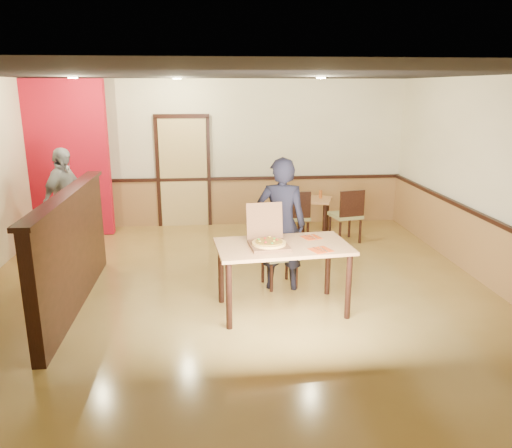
{
  "coord_description": "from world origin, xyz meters",
  "views": [
    {
      "loc": [
        -0.3,
        -6.17,
        2.65
      ],
      "look_at": [
        0.28,
        0.0,
        0.94
      ],
      "focal_mm": 35.0,
      "sensor_mm": 36.0,
      "label": 1
    }
  ],
  "objects_px": {
    "main_table": "(283,254)",
    "diner": "(281,224)",
    "side_table": "(314,207)",
    "passerby": "(64,200)",
    "side_chair_left": "(296,215)",
    "condiment": "(321,194)",
    "side_chair_right": "(348,213)",
    "pizza_box": "(268,241)",
    "diner_chair": "(278,251)"
  },
  "relations": [
    {
      "from": "main_table",
      "to": "condiment",
      "type": "relative_size",
      "value": 11.14
    },
    {
      "from": "main_table",
      "to": "pizza_box",
      "type": "distance_m",
      "value": 0.25
    },
    {
      "from": "main_table",
      "to": "pizza_box",
      "type": "relative_size",
      "value": 2.94
    },
    {
      "from": "side_chair_right",
      "to": "passerby",
      "type": "bearing_deg",
      "value": -13.05
    },
    {
      "from": "side_chair_right",
      "to": "passerby",
      "type": "xyz_separation_m",
      "value": [
        -4.76,
        0.03,
        0.33
      ]
    },
    {
      "from": "diner_chair",
      "to": "side_table",
      "type": "bearing_deg",
      "value": 54.57
    },
    {
      "from": "side_chair_right",
      "to": "passerby",
      "type": "distance_m",
      "value": 4.78
    },
    {
      "from": "side_chair_left",
      "to": "diner",
      "type": "bearing_deg",
      "value": 74.29
    },
    {
      "from": "side_chair_left",
      "to": "condiment",
      "type": "distance_m",
      "value": 0.9
    },
    {
      "from": "diner_chair",
      "to": "passerby",
      "type": "height_order",
      "value": "passerby"
    },
    {
      "from": "pizza_box",
      "to": "condiment",
      "type": "height_order",
      "value": "pizza_box"
    },
    {
      "from": "side_table",
      "to": "passerby",
      "type": "bearing_deg",
      "value": -172.21
    },
    {
      "from": "main_table",
      "to": "diner_chair",
      "type": "xyz_separation_m",
      "value": [
        0.06,
        0.85,
        -0.25
      ]
    },
    {
      "from": "pizza_box",
      "to": "diner_chair",
      "type": "bearing_deg",
      "value": 69.21
    },
    {
      "from": "diner_chair",
      "to": "side_chair_right",
      "type": "distance_m",
      "value": 2.32
    },
    {
      "from": "diner_chair",
      "to": "side_table",
      "type": "relative_size",
      "value": 1.12
    },
    {
      "from": "side_table",
      "to": "diner",
      "type": "height_order",
      "value": "diner"
    },
    {
      "from": "side_chair_left",
      "to": "side_chair_right",
      "type": "relative_size",
      "value": 1.0
    },
    {
      "from": "passerby",
      "to": "pizza_box",
      "type": "relative_size",
      "value": 3.07
    },
    {
      "from": "side_chair_right",
      "to": "passerby",
      "type": "relative_size",
      "value": 0.56
    },
    {
      "from": "diner",
      "to": "pizza_box",
      "type": "bearing_deg",
      "value": 80.88
    },
    {
      "from": "side_chair_right",
      "to": "condiment",
      "type": "xyz_separation_m",
      "value": [
        -0.34,
        0.65,
        0.21
      ]
    },
    {
      "from": "side_table",
      "to": "side_chair_left",
      "type": "bearing_deg",
      "value": -125.91
    },
    {
      "from": "side_chair_left",
      "to": "side_chair_right",
      "type": "bearing_deg",
      "value": 179.79
    },
    {
      "from": "side_chair_left",
      "to": "condiment",
      "type": "xyz_separation_m",
      "value": [
        0.58,
        0.66,
        0.21
      ]
    },
    {
      "from": "condiment",
      "to": "side_table",
      "type": "bearing_deg",
      "value": -164.61
    },
    {
      "from": "diner",
      "to": "pizza_box",
      "type": "relative_size",
      "value": 3.2
    },
    {
      "from": "side_chair_left",
      "to": "pizza_box",
      "type": "bearing_deg",
      "value": 73.05
    },
    {
      "from": "side_table",
      "to": "diner_chair",
      "type": "bearing_deg",
      "value": -112.61
    },
    {
      "from": "side_table",
      "to": "condiment",
      "type": "relative_size",
      "value": 5.3
    },
    {
      "from": "diner_chair",
      "to": "passerby",
      "type": "distance_m",
      "value": 3.78
    },
    {
      "from": "diner_chair",
      "to": "side_chair_left",
      "type": "bearing_deg",
      "value": 59.97
    },
    {
      "from": "main_table",
      "to": "pizza_box",
      "type": "height_order",
      "value": "pizza_box"
    },
    {
      "from": "side_chair_left",
      "to": "diner_chair",
      "type": "bearing_deg",
      "value": 72.48
    },
    {
      "from": "diner_chair",
      "to": "pizza_box",
      "type": "bearing_deg",
      "value": -118.28
    },
    {
      "from": "passerby",
      "to": "pizza_box",
      "type": "xyz_separation_m",
      "value": [
        3.05,
        -2.69,
        0.04
      ]
    },
    {
      "from": "passerby",
      "to": "condiment",
      "type": "distance_m",
      "value": 4.47
    },
    {
      "from": "main_table",
      "to": "side_chair_left",
      "type": "bearing_deg",
      "value": 71.39
    },
    {
      "from": "pizza_box",
      "to": "condiment",
      "type": "distance_m",
      "value": 3.59
    },
    {
      "from": "side_chair_left",
      "to": "condiment",
      "type": "bearing_deg",
      "value": -131.6
    },
    {
      "from": "side_chair_right",
      "to": "diner",
      "type": "distance_m",
      "value": 2.44
    },
    {
      "from": "diner_chair",
      "to": "diner",
      "type": "xyz_separation_m",
      "value": [
        0.02,
        -0.14,
        0.42
      ]
    },
    {
      "from": "main_table",
      "to": "passerby",
      "type": "height_order",
      "value": "passerby"
    },
    {
      "from": "main_table",
      "to": "side_chair_left",
      "type": "xyz_separation_m",
      "value": [
        0.62,
        2.64,
        -0.21
      ]
    },
    {
      "from": "main_table",
      "to": "diner",
      "type": "bearing_deg",
      "value": 77.81
    },
    {
      "from": "diner_chair",
      "to": "side_chair_right",
      "type": "height_order",
      "value": "side_chair_right"
    },
    {
      "from": "side_table",
      "to": "passerby",
      "type": "xyz_separation_m",
      "value": [
        -4.3,
        -0.59,
        0.36
      ]
    },
    {
      "from": "diner",
      "to": "side_chair_right",
      "type": "bearing_deg",
      "value": -116.07
    },
    {
      "from": "side_chair_right",
      "to": "diner",
      "type": "bearing_deg",
      "value": 40.51
    },
    {
      "from": "passerby",
      "to": "pizza_box",
      "type": "height_order",
      "value": "passerby"
    }
  ]
}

